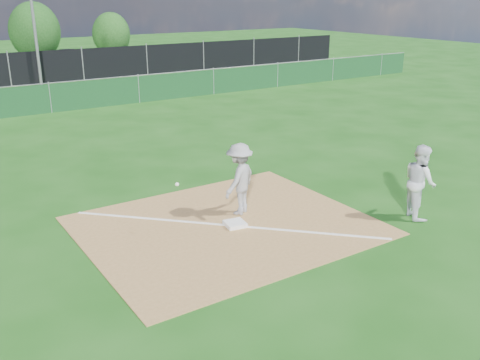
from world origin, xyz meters
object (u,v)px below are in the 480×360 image
first_base (235,224)px  runner (420,181)px  play_at_first (239,179)px  tree_right (111,34)px  car_right (76,60)px  tree_mid (35,31)px  light_pole (32,9)px

first_base → runner: 4.23m
play_at_first → tree_right: size_ratio=0.68×
first_base → tree_right: 33.85m
first_base → car_right: car_right is taller
tree_right → first_base: bearing=-106.3°
play_at_first → runner: runner is taller
tree_mid → tree_right: size_ratio=1.24×
play_at_first → tree_right: tree_right is taller
light_pole → tree_right: bearing=52.5°
runner → car_right: size_ratio=0.35×
light_pole → first_base: size_ratio=18.94×
tree_right → play_at_first: bearing=-105.8°
car_right → tree_right: size_ratio=1.40×
runner → tree_mid: (0.08, 34.40, 1.35)m
first_base → light_pole: bearing=86.4°
car_right → play_at_first: bearing=164.2°
play_at_first → runner: 4.03m
tree_mid → tree_right: tree_mid is taller
car_right → runner: bearing=171.6°
runner → tree_mid: 34.43m
light_pole → first_base: 22.22m
light_pole → car_right: size_ratio=1.67×
play_at_first → car_right: 26.25m
play_at_first → tree_right: (9.02, 31.88, 0.92)m
play_at_first → runner: size_ratio=1.39×
runner → play_at_first: bearing=80.9°
light_pole → play_at_first: size_ratio=3.41×
first_base → runner: size_ratio=0.25×
play_at_first → tree_mid: tree_mid is taller
first_base → car_right: size_ratio=0.09×
light_pole → car_right: 6.64m
first_base → runner: runner is taller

